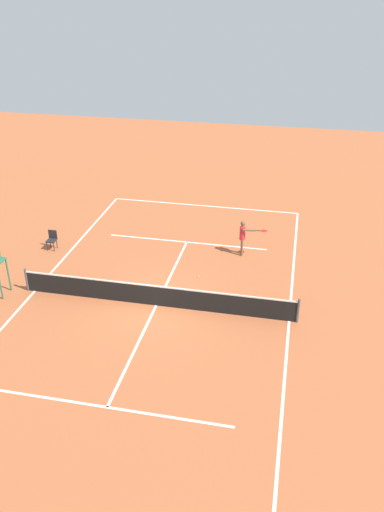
% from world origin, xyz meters
% --- Properties ---
extents(ground_plane, '(60.00, 60.00, 0.00)m').
position_xyz_m(ground_plane, '(0.00, 0.00, 0.00)').
color(ground_plane, '#AD5933').
extents(court_lines, '(10.99, 21.64, 0.01)m').
position_xyz_m(court_lines, '(0.00, 0.00, 0.00)').
color(court_lines, white).
rests_on(court_lines, ground).
extents(tennis_net, '(11.59, 0.10, 1.07)m').
position_xyz_m(tennis_net, '(0.00, 0.00, 0.50)').
color(tennis_net, '#4C4C51').
rests_on(tennis_net, ground).
extents(player_serving, '(1.33, 0.46, 1.79)m').
position_xyz_m(player_serving, '(-2.96, -5.16, 1.07)').
color(player_serving, brown).
rests_on(player_serving, ground).
extents(tennis_ball, '(0.07, 0.07, 0.07)m').
position_xyz_m(tennis_ball, '(-1.26, -2.60, 0.03)').
color(tennis_ball, '#CCE033').
rests_on(tennis_ball, ground).
extents(courtside_chair_mid, '(0.44, 0.46, 0.95)m').
position_xyz_m(courtside_chair_mid, '(6.38, -3.87, 0.53)').
color(courtside_chair_mid, '#262626').
rests_on(courtside_chair_mid, ground).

